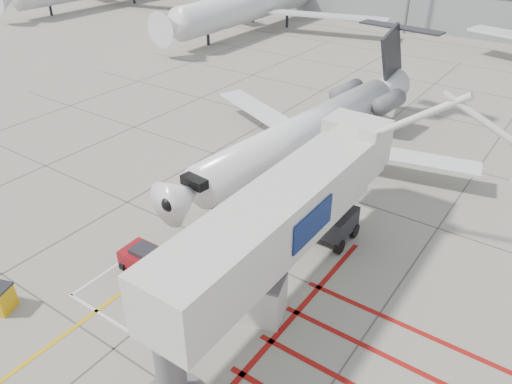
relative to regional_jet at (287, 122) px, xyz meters
The scene contains 8 objects.
ground_plane 13.28m from the regional_jet, 79.81° to the right, with size 260.00×260.00×0.00m, color #9B9686.
regional_jet is the anchor object (origin of this frame).
jet_bridge 12.12m from the regional_jet, 61.04° to the right, with size 8.69×18.35×7.34m, color silver, non-canonical shape.
pushback_tug 12.64m from the regional_jet, 90.78° to the right, with size 2.39×1.49×1.39m, color maroon, non-canonical shape.
baggage_cart 6.17m from the regional_jet, 74.66° to the right, with size 1.83×1.16×1.16m, color #5D5E62, non-canonical shape.
ground_power_unit 13.26m from the regional_jet, 63.98° to the right, with size 2.64×1.54×2.09m, color silver, non-canonical shape.
cone_nose 8.66m from the regional_jet, 110.51° to the right, with size 0.34×0.34×0.48m, color orange.
cone_side 7.50m from the regional_jet, 44.28° to the right, with size 0.32×0.32×0.45m, color orange.
Camera 1 is at (12.78, -12.12, 15.79)m, focal length 35.00 mm.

